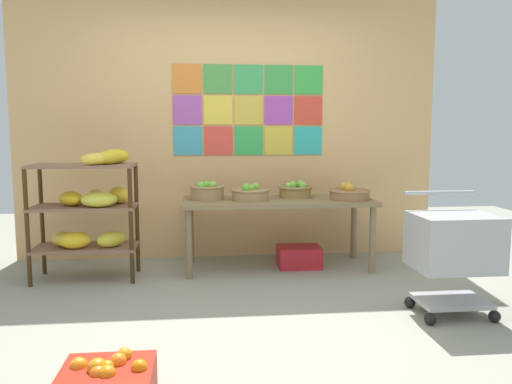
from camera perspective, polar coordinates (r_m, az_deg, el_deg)
name	(u,v)px	position (r m, az deg, el deg)	size (l,w,h in m)	color
ground	(243,315)	(3.57, -1.49, -13.88)	(9.38, 9.38, 0.00)	gray
back_wall_with_art	(229,111)	(5.06, -3.04, 9.18)	(4.21, 0.07, 2.94)	#E0AB6E
banana_shelf_unit	(91,204)	(4.49, -18.28, -1.27)	(0.86, 0.50, 1.12)	#402811
display_table	(278,206)	(4.64, 2.51, -1.66)	(1.75, 0.68, 0.65)	olive
fruit_basket_right	(207,191)	(4.61, -5.59, 0.14)	(0.33, 0.33, 0.18)	#A37D54
fruit_basket_centre	(296,190)	(4.75, 4.55, 0.24)	(0.33, 0.33, 0.16)	olive
fruit_basket_left	(349,193)	(4.68, 10.59, -0.13)	(0.38, 0.38, 0.15)	#966B46
fruit_basket_back_left	(250,193)	(4.56, -0.66, -0.12)	(0.36, 0.36, 0.15)	#A68155
produce_crate_under_table	(299,257)	(4.76, 4.93, -7.37)	(0.40, 0.29, 0.20)	red
shopping_cart	(454,246)	(3.71, 21.60, -5.74)	(0.55, 0.47, 0.84)	black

